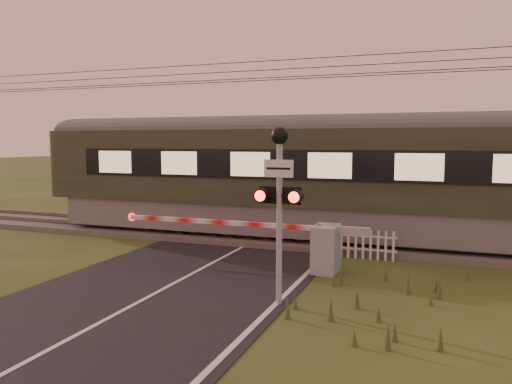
% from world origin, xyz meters
% --- Properties ---
extents(ground, '(160.00, 160.00, 0.00)m').
position_xyz_m(ground, '(0.00, 0.00, 0.00)').
color(ground, '#313E17').
rests_on(ground, ground).
extents(road, '(6.00, 140.00, 0.03)m').
position_xyz_m(road, '(0.02, -0.23, 0.01)').
color(road, black).
rests_on(road, ground).
extents(track_bed, '(140.00, 3.40, 0.39)m').
position_xyz_m(track_bed, '(0.00, 6.50, 0.07)').
color(track_bed, '#47423D').
rests_on(track_bed, ground).
extents(overhead_wires, '(120.00, 0.62, 0.62)m').
position_xyz_m(overhead_wires, '(0.00, 6.50, 5.72)').
color(overhead_wires, black).
rests_on(overhead_wires, ground).
extents(boom_gate, '(7.15, 0.95, 1.27)m').
position_xyz_m(boom_gate, '(2.85, 2.82, 0.69)').
color(boom_gate, gray).
rests_on(boom_gate, ground).
extents(crossing_signal, '(0.94, 0.37, 3.69)m').
position_xyz_m(crossing_signal, '(2.80, -0.08, 2.54)').
color(crossing_signal, gray).
rests_on(crossing_signal, ground).
extents(picket_fence, '(2.33, 0.07, 0.87)m').
position_xyz_m(picket_fence, '(3.64, 4.60, 0.44)').
color(picket_fence, silver).
rests_on(picket_fence, ground).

